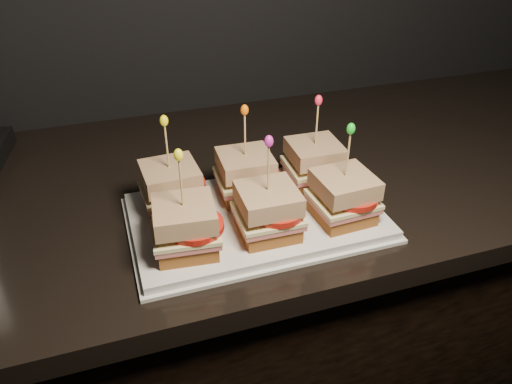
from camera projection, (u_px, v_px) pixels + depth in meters
name	position (u px, v px, depth m)	size (l,w,h in m)	color
cabinet	(204.00, 361.00, 1.14)	(2.51, 0.61, 0.89)	black
granite_slab	(190.00, 190.00, 0.89)	(2.55, 0.65, 0.04)	black
platter	(256.00, 217.00, 0.77)	(0.38, 0.23, 0.02)	silver
platter_rim	(256.00, 220.00, 0.78)	(0.39, 0.24, 0.01)	silver
sandwich_0_bread_bot	(173.00, 201.00, 0.77)	(0.08, 0.08, 0.02)	brown
sandwich_0_ham	(172.00, 193.00, 0.77)	(0.09, 0.08, 0.01)	#BE5F59
sandwich_0_cheese	(171.00, 189.00, 0.76)	(0.09, 0.09, 0.01)	beige
sandwich_0_tomato	(180.00, 186.00, 0.76)	(0.08, 0.08, 0.01)	#B41E13
sandwich_0_bread_top	(170.00, 175.00, 0.75)	(0.08, 0.08, 0.03)	#6B330F
sandwich_0_pick	(167.00, 149.00, 0.72)	(0.00, 0.00, 0.09)	tan
sandwich_0_frill	(164.00, 121.00, 0.70)	(0.01, 0.01, 0.02)	yellow
sandwich_1_bread_bot	(246.00, 189.00, 0.81)	(0.08, 0.08, 0.02)	brown
sandwich_1_ham	(246.00, 181.00, 0.80)	(0.09, 0.08, 0.01)	#BE5F59
sandwich_1_cheese	(245.00, 177.00, 0.79)	(0.09, 0.09, 0.01)	beige
sandwich_1_tomato	(254.00, 173.00, 0.79)	(0.08, 0.08, 0.01)	#B41E13
sandwich_1_bread_top	(245.00, 163.00, 0.78)	(0.08, 0.08, 0.03)	#6B330F
sandwich_1_pick	(245.00, 138.00, 0.76)	(0.00, 0.00, 0.09)	tan
sandwich_1_frill	(245.00, 110.00, 0.73)	(0.01, 0.01, 0.02)	orange
sandwich_2_bread_bot	(313.00, 177.00, 0.84)	(0.08, 0.08, 0.02)	brown
sandwich_2_ham	(314.00, 169.00, 0.83)	(0.09, 0.08, 0.01)	#BE5F59
sandwich_2_cheese	(314.00, 165.00, 0.83)	(0.09, 0.09, 0.01)	beige
sandwich_2_tomato	(322.00, 162.00, 0.82)	(0.08, 0.08, 0.01)	#B41E13
sandwich_2_bread_top	(315.00, 152.00, 0.81)	(0.08, 0.08, 0.03)	#6B330F
sandwich_2_pick	(317.00, 127.00, 0.79)	(0.00, 0.00, 0.09)	tan
sandwich_2_frill	(319.00, 100.00, 0.76)	(0.01, 0.01, 0.02)	#F12441
sandwich_3_bread_bot	(187.00, 242.00, 0.69)	(0.08, 0.08, 0.02)	brown
sandwich_3_ham	(186.00, 233.00, 0.68)	(0.09, 0.08, 0.01)	#BE5F59
sandwich_3_cheese	(185.00, 229.00, 0.68)	(0.09, 0.09, 0.01)	beige
sandwich_3_tomato	(195.00, 226.00, 0.67)	(0.08, 0.08, 0.01)	#B41E13
sandwich_3_bread_top	(184.00, 214.00, 0.66)	(0.08, 0.08, 0.03)	#6B330F
sandwich_3_pick	(181.00, 186.00, 0.64)	(0.00, 0.00, 0.09)	tan
sandwich_3_frill	(178.00, 155.00, 0.62)	(0.01, 0.01, 0.02)	yellow
sandwich_4_bread_bot	(268.00, 226.00, 0.72)	(0.08, 0.08, 0.02)	brown
sandwich_4_ham	(268.00, 217.00, 0.71)	(0.09, 0.08, 0.01)	#BE5F59
sandwich_4_cheese	(268.00, 213.00, 0.71)	(0.09, 0.09, 0.01)	beige
sandwich_4_tomato	(277.00, 210.00, 0.70)	(0.08, 0.08, 0.01)	#B41E13
sandwich_4_bread_top	(268.00, 198.00, 0.69)	(0.08, 0.08, 0.03)	#6B330F
sandwich_4_pick	(268.00, 171.00, 0.67)	(0.00, 0.00, 0.09)	tan
sandwich_4_frill	(269.00, 141.00, 0.65)	(0.01, 0.01, 0.02)	#BF219A
sandwich_5_bread_bot	(342.00, 211.00, 0.75)	(0.08, 0.08, 0.02)	brown
sandwich_5_ham	(343.00, 203.00, 0.74)	(0.09, 0.08, 0.01)	#BE5F59
sandwich_5_cheese	(343.00, 199.00, 0.74)	(0.09, 0.09, 0.01)	beige
sandwich_5_tomato	(353.00, 195.00, 0.73)	(0.08, 0.08, 0.01)	#B41E13
sandwich_5_bread_top	(345.00, 184.00, 0.73)	(0.08, 0.08, 0.03)	#6B330F
sandwich_5_pick	(348.00, 158.00, 0.70)	(0.00, 0.00, 0.09)	tan
sandwich_5_frill	(351.00, 129.00, 0.68)	(0.01, 0.01, 0.02)	green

